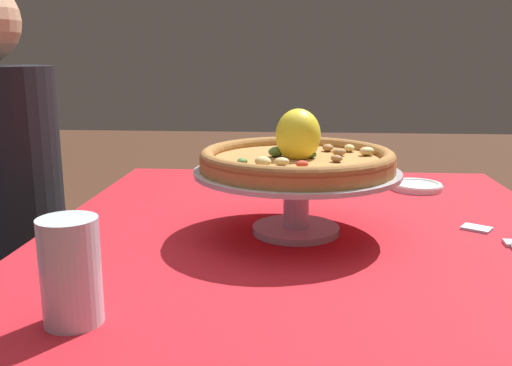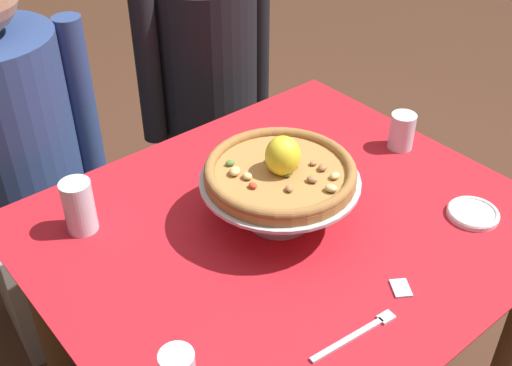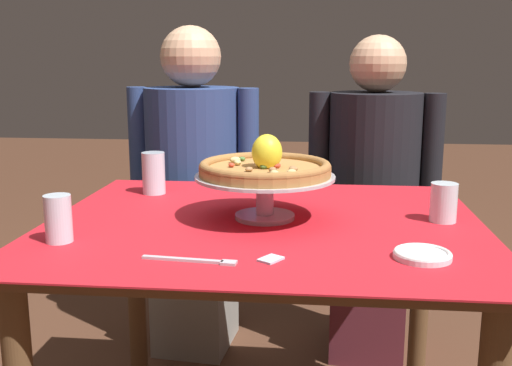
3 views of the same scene
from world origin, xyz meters
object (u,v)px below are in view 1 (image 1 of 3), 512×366
Objects in this scene: pizza_stand at (296,187)px; side_plate at (417,186)px; sugar_packet at (477,228)px; water_glass_side_right at (290,162)px; water_glass_back_left at (71,278)px; pizza at (297,158)px.

pizza_stand is 3.00× the size of side_plate.
side_plate is 0.32m from sugar_packet.
pizza_stand is 3.63× the size of water_glass_side_right.
water_glass_back_left reaches higher than pizza_stand.
water_glass_side_right is at bearing 40.08° from sugar_packet.
sugar_packet is at bearing -139.92° from water_glass_side_right.
sugar_packet is at bearing -171.79° from side_plate.
water_glass_side_right is 2.01× the size of sugar_packet.
water_glass_back_left is 0.91m from side_plate.
water_glass_side_right is 0.78× the size of water_glass_back_left.
sugar_packet is (0.41, -0.59, -0.05)m from water_glass_back_left.
water_glass_side_right is (0.46, 0.02, -0.04)m from pizza_stand.
water_glass_back_left is (-0.36, 0.26, -0.03)m from pizza_stand.
pizza_stand is 0.45m from water_glass_back_left.
pizza is at bearing -35.63° from water_glass_back_left.
pizza_stand is 2.82× the size of water_glass_back_left.
water_glass_side_right is 0.55m from sugar_packet.
pizza is at bearing 97.89° from sugar_packet.
sugar_packet is (0.05, -0.33, -0.08)m from pizza_stand.
sugar_packet is (0.05, -0.33, -0.14)m from pizza.
pizza_stand reaches higher than sugar_packet.
water_glass_back_left is 0.72m from sugar_packet.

